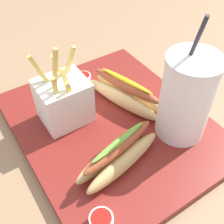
{
  "coord_description": "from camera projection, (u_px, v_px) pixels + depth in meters",
  "views": [
    {
      "loc": [
        -0.33,
        0.22,
        0.44
      ],
      "look_at": [
        0.0,
        0.0,
        0.05
      ],
      "focal_mm": 45.04,
      "sensor_mm": 36.0,
      "label": 1
    }
  ],
  "objects": [
    {
      "name": "hot_dog_2",
      "position": [
        119.0,
        155.0,
        0.49
      ],
      "size": [
        0.09,
        0.18,
        0.07
      ],
      "color": "tan",
      "rests_on": "food_tray"
    },
    {
      "name": "fries_basket",
      "position": [
        64.0,
        100.0,
        0.55
      ],
      "size": [
        0.08,
        0.1,
        0.18
      ],
      "color": "white",
      "rests_on": "food_tray"
    },
    {
      "name": "hot_dog_1",
      "position": [
        126.0,
        94.0,
        0.6
      ],
      "size": [
        0.19,
        0.1,
        0.07
      ],
      "color": "#DBB775",
      "rests_on": "food_tray"
    },
    {
      "name": "food_tray",
      "position": [
        112.0,
        126.0,
        0.59
      ],
      "size": [
        0.43,
        0.36,
        0.02
      ],
      "primitive_type": "cube",
      "color": "maroon",
      "rests_on": "ground_plane"
    },
    {
      "name": "ketchup_cup_2",
      "position": [
        83.0,
        79.0,
        0.66
      ],
      "size": [
        0.04,
        0.04,
        0.02
      ],
      "color": "white",
      "rests_on": "food_tray"
    },
    {
      "name": "ketchup_cup_1",
      "position": [
        101.0,
        220.0,
        0.42
      ],
      "size": [
        0.04,
        0.04,
        0.02
      ],
      "color": "white",
      "rests_on": "food_tray"
    },
    {
      "name": "ground_plane",
      "position": [
        112.0,
        132.0,
        0.6
      ],
      "size": [
        2.4,
        2.4,
        0.02
      ],
      "primitive_type": "cube",
      "color": "#8C6B4C"
    },
    {
      "name": "soda_cup",
      "position": [
        186.0,
        98.0,
        0.5
      ],
      "size": [
        0.1,
        0.1,
        0.24
      ],
      "color": "white",
      "rests_on": "food_tray"
    }
  ]
}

